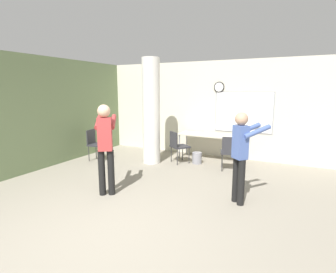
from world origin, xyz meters
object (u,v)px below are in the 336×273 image
chair_table_right (230,151)px  chair_table_left (178,145)px  bottle_on_table (206,132)px  person_playing_side (241,151)px  folding_table (211,136)px  chair_by_left_wall (95,142)px  person_playing_front (105,143)px

chair_table_right → chair_table_left: bearing=177.5°
bottle_on_table → person_playing_side: (1.42, -2.42, 0.13)m
folding_table → chair_table_left: 1.01m
chair_table_left → chair_table_right: (1.43, -0.06, 0.00)m
chair_by_left_wall → chair_table_right: size_ratio=1.00×
folding_table → bottle_on_table: bearing=-121.2°
chair_table_right → chair_by_left_wall: bearing=-169.0°
chair_table_left → chair_table_right: bearing=-2.5°
bottle_on_table → person_playing_front: bearing=-106.5°
chair_table_left → chair_table_right: size_ratio=1.00×
bottle_on_table → chair_table_left: bottle_on_table is taller
folding_table → chair_by_left_wall: (-2.91, -1.48, -0.17)m
chair_by_left_wall → person_playing_front: size_ratio=0.51×
bottle_on_table → chair_by_left_wall: (-2.82, -1.33, -0.31)m
bottle_on_table → chair_table_left: 0.88m
chair_table_right → bottle_on_table: bearing=142.8°
folding_table → person_playing_front: size_ratio=1.05×
chair_table_right → folding_table: bearing=133.5°
folding_table → chair_table_right: chair_table_right is taller
chair_table_right → person_playing_side: size_ratio=0.54×
bottle_on_table → chair_table_left: (-0.61, -0.56, -0.31)m
folding_table → chair_table_left: bearing=-134.4°
person_playing_front → chair_table_left: bearing=82.8°
chair_by_left_wall → chair_table_right: (3.64, 0.70, 0.00)m
chair_table_left → person_playing_front: (-0.32, -2.57, 0.50)m
person_playing_side → person_playing_front: person_playing_front is taller
chair_table_right → person_playing_side: (0.60, -1.79, 0.44)m
bottle_on_table → chair_by_left_wall: size_ratio=0.26×
person_playing_side → chair_table_right: bearing=108.5°
chair_by_left_wall → person_playing_side: person_playing_side is taller
chair_table_left → chair_by_left_wall: bearing=-160.8°
bottle_on_table → person_playing_side: person_playing_side is taller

